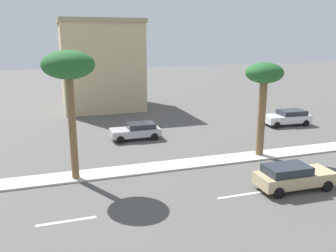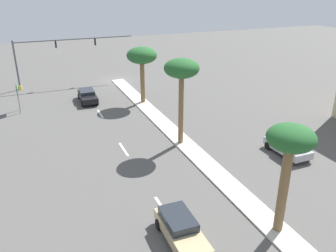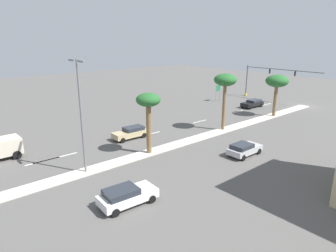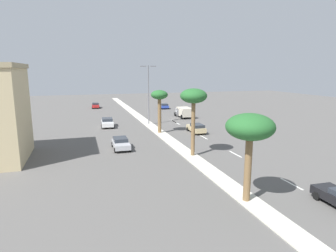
{
  "view_description": "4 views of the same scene",
  "coord_description": "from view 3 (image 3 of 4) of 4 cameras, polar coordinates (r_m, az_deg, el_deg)",
  "views": [
    {
      "loc": [
        21.43,
        22.5,
        8.54
      ],
      "look_at": [
        -3.87,
        30.74,
        1.82
      ],
      "focal_mm": 37.89,
      "sensor_mm": 36.0,
      "label": 1
    },
    {
      "loc": [
        12.35,
        49.44,
        13.79
      ],
      "look_at": [
        2.93,
        26.79,
        3.46
      ],
      "focal_mm": 37.01,
      "sensor_mm": 36.0,
      "label": 2
    },
    {
      "loc": [
        -25.38,
        55.55,
        12.55
      ],
      "look_at": [
        0.87,
        33.0,
        2.29
      ],
      "focal_mm": 32.39,
      "sensor_mm": 36.0,
      "label": 3
    },
    {
      "loc": [
        -11.88,
        -6.51,
        9.75
      ],
      "look_at": [
        -1.05,
        28.83,
        2.64
      ],
      "focal_mm": 30.75,
      "sensor_mm": 36.0,
      "label": 4
    }
  ],
  "objects": [
    {
      "name": "sedan_black_trailing",
      "position": [
        58.03,
        15.63,
        4.16
      ],
      "size": [
        2.13,
        4.65,
        1.36
      ],
      "color": "black",
      "rests_on": "ground"
    },
    {
      "name": "palm_tree_rear",
      "position": [
        51.45,
        19.81,
        7.8
      ],
      "size": [
        3.55,
        3.55,
        6.64
      ],
      "color": "brown",
      "rests_on": "median_curb"
    },
    {
      "name": "lane_stripe_far",
      "position": [
        34.62,
        -21.9,
        -6.0
      ],
      "size": [
        0.2,
        2.8,
        0.01
      ],
      "primitive_type": "cube",
      "color": "silver",
      "rests_on": "ground"
    },
    {
      "name": "lane_stripe_rear",
      "position": [
        46.81,
        5.99,
        0.87
      ],
      "size": [
        0.2,
        2.8,
        0.01
      ],
      "primitive_type": "cube",
      "color": "silver",
      "rests_on": "ground"
    },
    {
      "name": "street_lamp_mid",
      "position": [
        28.47,
        -16.1,
        3.09
      ],
      "size": [
        2.9,
        0.24,
        10.57
      ],
      "color": "slate",
      "rests_on": "median_curb"
    },
    {
      "name": "lane_stripe_inboard",
      "position": [
        40.79,
        -3.08,
        -1.43
      ],
      "size": [
        0.2,
        2.8,
        0.01
      ],
      "primitive_type": "cube",
      "color": "silver",
      "rests_on": "ground"
    },
    {
      "name": "sedan_tan_leading",
      "position": [
        38.92,
        -7.01,
        -1.21
      ],
      "size": [
        1.98,
        4.57,
        1.48
      ],
      "color": "tan",
      "rests_on": "ground"
    },
    {
      "name": "ground_plane",
      "position": [
        33.3,
        -5.61,
        -5.72
      ],
      "size": [
        160.0,
        160.0,
        0.0
      ],
      "primitive_type": "plane",
      "color": "#565451"
    },
    {
      "name": "lane_stripe_right",
      "position": [
        35.23,
        -18.83,
        -5.28
      ],
      "size": [
        0.2,
        2.8,
        0.01
      ],
      "primitive_type": "cube",
      "color": "silver",
      "rests_on": "ground"
    },
    {
      "name": "palm_tree_outboard",
      "position": [
        41.54,
        10.72,
        8.14
      ],
      "size": [
        3.02,
        3.02,
        7.71
      ],
      "color": "brown",
      "rests_on": "median_curb"
    },
    {
      "name": "traffic_signal_gantry",
      "position": [
        66.47,
        17.55,
        8.69
      ],
      "size": [
        16.36,
        0.53,
        6.62
      ],
      "color": "#515459",
      "rests_on": "ground"
    },
    {
      "name": "palm_tree_leading",
      "position": [
        32.37,
        -3.73,
        4.16
      ],
      "size": [
        2.64,
        2.64,
        6.71
      ],
      "color": "brown",
      "rests_on": "median_curb"
    },
    {
      "name": "lane_stripe_center",
      "position": [
        61.36,
        18.09,
        3.89
      ],
      "size": [
        0.2,
        2.8,
        0.01
      ],
      "primitive_type": "cube",
      "color": "silver",
      "rests_on": "ground"
    },
    {
      "name": "median_curb",
      "position": [
        29.06,
        -23.68,
        -10.45
      ],
      "size": [
        1.8,
        97.75,
        0.12
      ],
      "primitive_type": "cube",
      "color": "beige",
      "rests_on": "ground"
    },
    {
      "name": "lane_stripe_left",
      "position": [
        34.42,
        -23.12,
        -6.27
      ],
      "size": [
        0.2,
        2.8,
        0.01
      ],
      "primitive_type": "cube",
      "color": "silver",
      "rests_on": "ground"
    },
    {
      "name": "sedan_silver_right",
      "position": [
        34.24,
        14.1,
        -4.19
      ],
      "size": [
        2.02,
        4.16,
        1.37
      ],
      "color": "#B2B2B7",
      "rests_on": "ground"
    },
    {
      "name": "directional_road_sign",
      "position": [
        61.83,
        9.42,
        6.71
      ],
      "size": [
        0.1,
        1.29,
        3.2
      ],
      "color": "gray",
      "rests_on": "ground"
    },
    {
      "name": "lane_stripe_leading",
      "position": [
        53.98,
        13.02,
        2.64
      ],
      "size": [
        0.2,
        2.8,
        0.01
      ],
      "primitive_type": "cube",
      "color": "silver",
      "rests_on": "ground"
    },
    {
      "name": "sedan_white_outboard",
      "position": [
        24.13,
        -7.84,
        -12.83
      ],
      "size": [
        2.34,
        4.67,
        1.48
      ],
      "color": "silver",
      "rests_on": "ground"
    }
  ]
}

